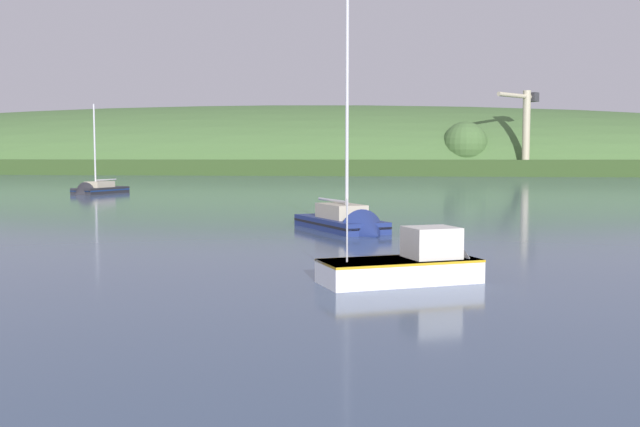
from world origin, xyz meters
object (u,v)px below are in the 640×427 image
at_px(fishing_boat_moored, 414,271).
at_px(sailboat_near_mooring, 348,226).
at_px(dockside_crane, 525,134).
at_px(sailboat_midwater_white, 95,192).

bearing_deg(fishing_boat_moored, sailboat_near_mooring, 76.83).
bearing_deg(dockside_crane, sailboat_midwater_white, 7.91).
bearing_deg(sailboat_near_mooring, dockside_crane, 136.60).
xyz_separation_m(dockside_crane, fishing_boat_moored, (-23.12, -150.85, -9.32)).
height_order(sailboat_midwater_white, fishing_boat_moored, sailboat_midwater_white).
xyz_separation_m(dockside_crane, sailboat_midwater_white, (-60.99, -96.46, -9.50)).
bearing_deg(sailboat_near_mooring, sailboat_midwater_white, -170.30).
distance_m(dockside_crane, sailboat_midwater_white, 114.52).
bearing_deg(dockside_crane, fishing_boat_moored, 31.50).
height_order(dockside_crane, sailboat_near_mooring, dockside_crane).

